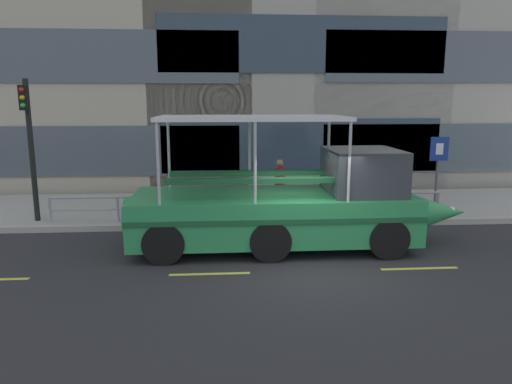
% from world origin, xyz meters
% --- Properties ---
extents(ground_plane, '(120.00, 120.00, 0.00)m').
position_xyz_m(ground_plane, '(0.00, 0.00, 0.00)').
color(ground_plane, '#2B2B2D').
extents(sidewalk, '(32.00, 4.80, 0.18)m').
position_xyz_m(sidewalk, '(0.00, 5.60, 0.09)').
color(sidewalk, '#A8A59E').
rests_on(sidewalk, ground_plane).
extents(curb_edge, '(32.00, 0.18, 0.18)m').
position_xyz_m(curb_edge, '(0.00, 3.11, 0.09)').
color(curb_edge, '#B2ADA3').
rests_on(curb_edge, ground_plane).
extents(lane_centreline, '(25.80, 0.12, 0.01)m').
position_xyz_m(lane_centreline, '(-0.00, -0.66, 0.00)').
color(lane_centreline, '#DBD64C').
rests_on(lane_centreline, ground_plane).
extents(curb_guardrail, '(12.06, 0.09, 0.81)m').
position_xyz_m(curb_guardrail, '(-1.27, 3.45, 0.73)').
color(curb_guardrail, '#9EA0A8').
rests_on(curb_guardrail, sidewalk).
extents(traffic_light_pole, '(0.24, 0.46, 4.25)m').
position_xyz_m(traffic_light_pole, '(-7.77, 3.75, 2.75)').
color(traffic_light_pole, black).
rests_on(traffic_light_pole, sidewalk).
extents(parking_sign, '(0.60, 0.12, 2.48)m').
position_xyz_m(parking_sign, '(4.85, 3.94, 1.86)').
color(parking_sign, '#4C4F54').
rests_on(parking_sign, sidewalk).
extents(duck_tour_boat, '(8.98, 2.60, 3.42)m').
position_xyz_m(duck_tour_boat, '(-0.26, 1.23, 1.09)').
color(duck_tour_boat, '#2D9351').
rests_on(duck_tour_boat, ground_plane).
extents(pedestrian_near_bow, '(0.23, 0.45, 1.59)m').
position_xyz_m(pedestrian_near_bow, '(2.87, 4.87, 1.14)').
color(pedestrian_near_bow, '#47423D').
rests_on(pedestrian_near_bow, sidewalk).
extents(pedestrian_mid_left, '(0.35, 0.40, 1.73)m').
position_xyz_m(pedestrian_mid_left, '(-0.21, 4.54, 1.22)').
color(pedestrian_mid_left, '#1E2338').
rests_on(pedestrian_mid_left, sidewalk).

